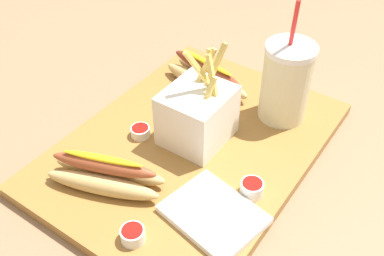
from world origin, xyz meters
name	(u,v)px	position (x,y,z in m)	size (l,w,h in m)	color
ground_plane	(192,155)	(0.00, 0.00, -0.01)	(2.40, 2.40, 0.02)	#8C6B4C
food_tray	(192,146)	(0.00, 0.00, 0.01)	(0.49, 0.36, 0.02)	olive
soda_cup	(286,82)	(-0.15, 0.09, 0.09)	(0.08, 0.08, 0.22)	beige
fries_basket	(197,114)	(-0.02, 0.00, 0.07)	(0.11, 0.09, 0.16)	white
hot_dog_1	(105,174)	(0.15, -0.05, 0.04)	(0.11, 0.18, 0.06)	tan
hot_dog_2	(206,77)	(-0.14, -0.06, 0.04)	(0.09, 0.18, 0.06)	tan
ketchup_cup_1	(140,131)	(0.04, -0.08, 0.03)	(0.03, 0.03, 0.02)	white
ketchup_cup_2	(133,234)	(0.20, 0.04, 0.03)	(0.03, 0.03, 0.02)	white
ketchup_cup_3	(252,188)	(0.04, 0.13, 0.03)	(0.03, 0.03, 0.02)	white
napkin_stack	(214,214)	(0.11, 0.11, 0.03)	(0.10, 0.13, 0.01)	white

